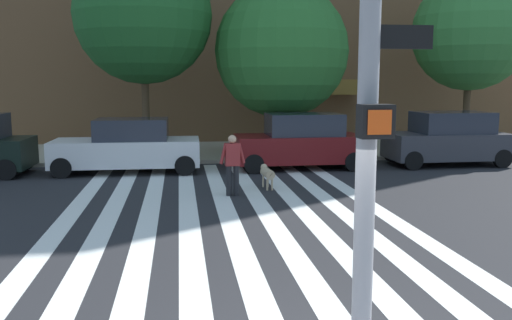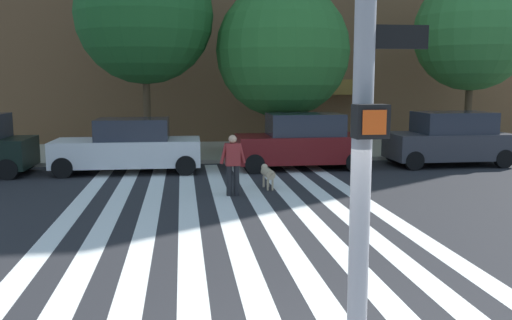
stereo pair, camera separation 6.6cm
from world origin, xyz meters
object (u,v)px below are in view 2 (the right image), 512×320
at_px(parked_car_third_in_line, 301,142).
at_px(dog_on_leash, 268,173).
at_px(parked_car_behind_first, 129,147).
at_px(pedestrian_dog_walker, 233,162).
at_px(traffic_light_pole, 368,27).
at_px(parked_car_fourth_in_line, 449,139).
at_px(street_tree_nearest, 144,15).
at_px(street_tree_further, 472,33).
at_px(street_tree_middle, 283,51).

height_order(parked_car_third_in_line, dog_on_leash, parked_car_third_in_line).
xyz_separation_m(parked_car_behind_first, pedestrian_dog_walker, (3.10, -4.26, 0.06)).
bearing_deg(traffic_light_pole, parked_car_behind_first, 103.27).
relative_size(pedestrian_dog_walker, dog_on_leash, 1.46).
bearing_deg(parked_car_fourth_in_line, parked_car_third_in_line, 180.00).
height_order(parked_car_behind_first, parked_car_third_in_line, parked_car_third_in_line).
distance_m(pedestrian_dog_walker, dog_on_leash, 1.48).
bearing_deg(traffic_light_pole, street_tree_nearest, 99.70).
height_order(street_tree_further, dog_on_leash, street_tree_further).
height_order(parked_car_fourth_in_line, street_tree_further, street_tree_further).
bearing_deg(street_tree_nearest, traffic_light_pole, -80.30).
height_order(parked_car_behind_first, pedestrian_dog_walker, parked_car_behind_first).
relative_size(parked_car_behind_first, pedestrian_dog_walker, 2.97).
height_order(street_tree_nearest, street_tree_middle, street_tree_nearest).
distance_m(parked_car_fourth_in_line, street_tree_further, 5.67).
distance_m(parked_car_third_in_line, street_tree_further, 9.42).
bearing_deg(pedestrian_dog_walker, traffic_light_pole, -88.66).
bearing_deg(parked_car_behind_first, street_tree_further, 12.83).
height_order(traffic_light_pole, street_tree_nearest, street_tree_nearest).
xyz_separation_m(street_tree_nearest, street_tree_further, (13.31, 0.54, -0.44)).
bearing_deg(street_tree_nearest, pedestrian_dog_walker, -69.00).
relative_size(parked_car_third_in_line, street_tree_middle, 0.67).
bearing_deg(dog_on_leash, street_tree_nearest, 121.85).
distance_m(street_tree_further, pedestrian_dog_walker, 13.62).
bearing_deg(parked_car_behind_first, street_tree_middle, 22.70).
relative_size(parked_car_third_in_line, street_tree_nearest, 0.56).
xyz_separation_m(street_tree_middle, street_tree_further, (8.13, 0.77, 0.84)).
bearing_deg(street_tree_nearest, parked_car_third_in_line, -25.57).
height_order(traffic_light_pole, dog_on_leash, traffic_light_pole).
relative_size(street_tree_nearest, street_tree_further, 1.08).
bearing_deg(traffic_light_pole, dog_on_leash, 85.48).
height_order(traffic_light_pole, street_tree_further, street_tree_further).
xyz_separation_m(traffic_light_pole, street_tree_further, (10.45, 17.29, 1.50)).
height_order(parked_car_behind_first, parked_car_fourth_in_line, parked_car_fourth_in_line).
xyz_separation_m(parked_car_fourth_in_line, pedestrian_dog_walker, (-8.29, -4.26, -0.02)).
bearing_deg(parked_car_fourth_in_line, traffic_light_pole, -119.67).
bearing_deg(dog_on_leash, parked_car_behind_first, 141.09).
bearing_deg(street_tree_further, dog_on_leash, -145.82).
xyz_separation_m(parked_car_fourth_in_line, street_tree_middle, (-5.74, 2.37, 3.23)).
distance_m(parked_car_fourth_in_line, street_tree_nearest, 12.11).
height_order(parked_car_third_in_line, street_tree_nearest, street_tree_nearest).
distance_m(traffic_light_pole, street_tree_further, 20.26).
distance_m(street_tree_nearest, street_tree_middle, 5.35).
relative_size(parked_car_third_in_line, parked_car_fourth_in_line, 1.03).
relative_size(street_tree_further, dog_on_leash, 6.47).
relative_size(parked_car_fourth_in_line, street_tree_nearest, 0.54).
bearing_deg(parked_car_third_in_line, street_tree_nearest, 154.43).
bearing_deg(street_tree_nearest, street_tree_further, 2.32).
xyz_separation_m(traffic_light_pole, dog_on_leash, (0.85, 10.77, -3.08)).
relative_size(parked_car_behind_first, dog_on_leash, 4.32).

